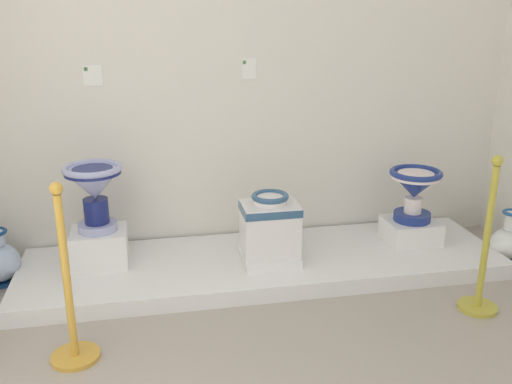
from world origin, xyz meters
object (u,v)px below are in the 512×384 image
object	(u,v)px
antique_toilet_central_ornate	(415,187)
info_placard_second	(249,68)
plinth_block_tall_cobalt	(270,256)
antique_toilet_tall_cobalt	(270,223)
stanchion_post_near_right	(483,263)
decorative_vase_spare	(508,241)
plinth_block_rightmost	(100,247)
plinth_block_central_ornate	(411,231)
antique_toilet_rightmost	(94,186)
info_placard_first	(93,75)
stanchion_post_near_left	(70,310)

from	to	relation	value
antique_toilet_central_ornate	info_placard_second	bearing A→B (deg)	159.92
plinth_block_tall_cobalt	antique_toilet_tall_cobalt	distance (m)	0.24
stanchion_post_near_right	plinth_block_tall_cobalt	bearing A→B (deg)	148.63
plinth_block_tall_cobalt	decorative_vase_spare	distance (m)	1.71
plinth_block_rightmost	plinth_block_central_ornate	xyz separation A→B (m)	(2.19, -0.03, -0.04)
decorative_vase_spare	antique_toilet_central_ornate	bearing A→B (deg)	159.16
plinth_block_rightmost	plinth_block_tall_cobalt	distance (m)	1.13
decorative_vase_spare	antique_toilet_rightmost	bearing A→B (deg)	174.45
antique_toilet_tall_cobalt	info_placard_first	xyz separation A→B (m)	(-1.09, 0.53, 0.93)
decorative_vase_spare	plinth_block_rightmost	bearing A→B (deg)	174.45
plinth_block_tall_cobalt	info_placard_first	world-z (taller)	info_placard_first
plinth_block_central_ornate	decorative_vase_spare	world-z (taller)	decorative_vase_spare
stanchion_post_near_right	decorative_vase_spare	bearing A→B (deg)	44.99
plinth_block_rightmost	plinth_block_central_ornate	bearing A→B (deg)	-0.88
antique_toilet_central_ornate	decorative_vase_spare	xyz separation A→B (m)	(0.63, -0.24, -0.37)
info_placard_first	stanchion_post_near_left	distance (m)	1.64
plinth_block_tall_cobalt	antique_toilet_tall_cobalt	bearing A→B (deg)	-135.00
info_placard_second	decorative_vase_spare	xyz separation A→B (m)	(1.75, -0.65, -1.17)
antique_toilet_central_ornate	antique_toilet_rightmost	bearing A→B (deg)	179.12
info_placard_second	stanchion_post_near_right	xyz separation A→B (m)	(1.17, -1.22, -1.02)
plinth_block_rightmost	info_placard_second	size ratio (longest dim) A/B	2.43
plinth_block_rightmost	decorative_vase_spare	xyz separation A→B (m)	(2.82, -0.27, -0.07)
plinth_block_rightmost	stanchion_post_near_right	distance (m)	2.40
info_placard_second	stanchion_post_near_left	distance (m)	2.01
antique_toilet_tall_cobalt	decorative_vase_spare	distance (m)	1.72
info_placard_second	stanchion_post_near_left	bearing A→B (deg)	-132.04
antique_toilet_rightmost	antique_toilet_central_ornate	distance (m)	2.19
antique_toilet_tall_cobalt	stanchion_post_near_left	size ratio (longest dim) A/B	0.43
plinth_block_central_ornate	stanchion_post_near_left	xyz separation A→B (m)	(-2.27, -0.87, 0.10)
plinth_block_tall_cobalt	stanchion_post_near_left	xyz separation A→B (m)	(-1.19, -0.75, 0.15)
info_placard_first	info_placard_second	bearing A→B (deg)	-0.00
antique_toilet_central_ornate	info_placard_first	xyz separation A→B (m)	(-2.17, 0.41, 0.78)
plinth_block_tall_cobalt	stanchion_post_near_right	size ratio (longest dim) A/B	0.39
plinth_block_tall_cobalt	info_placard_first	xyz separation A→B (m)	(-1.09, 0.53, 1.17)
antique_toilet_tall_cobalt	stanchion_post_near_right	bearing A→B (deg)	-31.37
stanchion_post_near_right	plinth_block_central_ornate	bearing A→B (deg)	93.93
antique_toilet_central_ornate	stanchion_post_near_left	size ratio (longest dim) A/B	0.39
decorative_vase_spare	stanchion_post_near_right	bearing A→B (deg)	-135.01
info_placard_first	info_placard_second	size ratio (longest dim) A/B	0.94
plinth_block_tall_cobalt	antique_toilet_central_ornate	xyz separation A→B (m)	(1.08, 0.12, 0.39)
plinth_block_central_ornate	antique_toilet_central_ornate	world-z (taller)	antique_toilet_central_ornate
info_placard_first	decorative_vase_spare	size ratio (longest dim) A/B	0.36
info_placard_first	antique_toilet_tall_cobalt	bearing A→B (deg)	-26.01
antique_toilet_rightmost	plinth_block_tall_cobalt	xyz separation A→B (m)	(1.11, -0.16, -0.51)
antique_toilet_central_ornate	info_placard_second	size ratio (longest dim) A/B	2.57
plinth_block_tall_cobalt	stanchion_post_near_left	size ratio (longest dim) A/B	0.38
antique_toilet_rightmost	stanchion_post_near_left	size ratio (longest dim) A/B	0.46
plinth_block_tall_cobalt	decorative_vase_spare	size ratio (longest dim) A/B	0.97
plinth_block_tall_cobalt	decorative_vase_spare	bearing A→B (deg)	-3.87
stanchion_post_near_right	info_placard_second	bearing A→B (deg)	133.79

